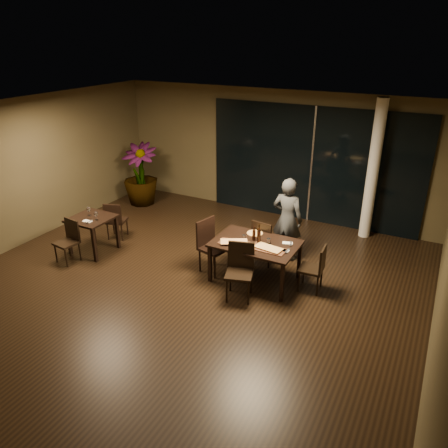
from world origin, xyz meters
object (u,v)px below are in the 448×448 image
(side_table, at_px, (92,223))
(potted_plant, at_px, (140,174))
(chair_main_left, at_px, (210,243))
(chair_side_near, at_px, (69,238))
(bottle_b, at_px, (259,236))
(main_table, at_px, (256,246))
(chair_main_near, at_px, (240,268))
(chair_side_far, at_px, (115,219))
(diner, at_px, (287,219))
(chair_main_right, at_px, (316,266))
(bottle_a, at_px, (254,234))
(bottle_c, at_px, (259,232))
(chair_main_far, at_px, (264,240))

(side_table, height_order, potted_plant, potted_plant)
(chair_main_left, bearing_deg, side_table, 114.03)
(potted_plant, bearing_deg, chair_side_near, -77.80)
(bottle_b, bearing_deg, main_table, 172.32)
(side_table, relative_size, chair_main_left, 0.79)
(main_table, relative_size, chair_main_near, 1.56)
(chair_side_far, xyz_separation_m, potted_plant, (-0.84, 2.00, 0.32))
(chair_side_far, distance_m, diner, 3.71)
(main_table, bearing_deg, chair_main_right, 7.55)
(main_table, relative_size, potted_plant, 0.94)
(chair_main_near, relative_size, bottle_a, 3.65)
(side_table, bearing_deg, chair_main_left, 9.98)
(chair_main_right, relative_size, diner, 0.51)
(main_table, relative_size, bottle_c, 4.77)
(potted_plant, distance_m, bottle_b, 4.80)
(potted_plant, bearing_deg, side_table, -72.98)
(bottle_c, bearing_deg, bottle_a, -158.96)
(side_table, height_order, bottle_b, bottle_b)
(side_table, bearing_deg, bottle_a, 9.73)
(chair_main_left, height_order, bottle_a, bottle_a)
(main_table, bearing_deg, potted_plant, 152.81)
(side_table, distance_m, bottle_c, 3.48)
(main_table, xyz_separation_m, chair_side_far, (-3.38, 0.16, -0.20))
(chair_main_near, distance_m, chair_side_far, 3.45)
(chair_main_far, distance_m, bottle_a, 0.66)
(chair_main_far, distance_m, bottle_c, 0.66)
(chair_main_left, bearing_deg, bottle_b, -72.95)
(chair_side_near, bearing_deg, chair_main_near, 14.36)
(chair_side_far, bearing_deg, side_table, 69.69)
(chair_side_far, bearing_deg, diner, 175.37)
(main_table, height_order, chair_side_far, chair_side_far)
(chair_main_left, bearing_deg, chair_side_far, 98.99)
(bottle_b, height_order, bottle_c, bottle_c)
(main_table, xyz_separation_m, chair_main_right, (1.08, 0.14, -0.20))
(chair_main_far, height_order, bottle_a, bottle_a)
(chair_main_right, height_order, bottle_a, bottle_a)
(bottle_c, bearing_deg, chair_main_near, -92.16)
(chair_side_near, bearing_deg, potted_plant, 109.78)
(chair_main_right, relative_size, bottle_c, 2.72)
(chair_main_far, bearing_deg, chair_main_right, 165.92)
(chair_main_right, xyz_separation_m, bottle_b, (-1.01, -0.15, 0.41))
(chair_side_far, height_order, bottle_c, bottle_c)
(chair_side_near, relative_size, bottle_a, 3.21)
(side_table, distance_m, chair_main_left, 2.55)
(chair_main_far, bearing_deg, bottle_a, 100.68)
(chair_main_far, xyz_separation_m, chair_main_near, (0.08, -1.22, 0.03))
(chair_side_far, distance_m, chair_side_near, 1.19)
(main_table, distance_m, chair_main_right, 1.10)
(diner, distance_m, bottle_a, 1.02)
(diner, height_order, bottle_c, diner)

